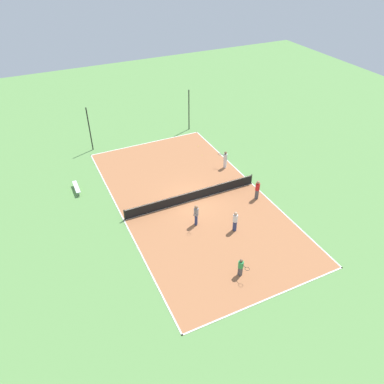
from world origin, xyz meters
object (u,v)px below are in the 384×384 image
object	(u,v)px
bench	(76,187)
player_far_green	(241,266)
tennis_net	(192,196)
tennis_ball_left_sideline	(198,146)
player_near_white	(235,220)
player_baseline_gray	(196,213)
player_coach_red	(257,189)
tennis_ball_near_net	(202,155)
player_far_white	(225,158)
fence_post_back_right	(189,110)
fence_post_back_left	(90,129)

from	to	relation	value
bench	player_far_green	distance (m)	16.37
tennis_net	tennis_ball_left_sideline	xyz separation A→B (m)	(4.60, 8.16, -0.46)
player_near_white	player_baseline_gray	distance (m)	2.99
bench	player_coach_red	bearing A→B (deg)	-119.71
tennis_ball_near_net	tennis_ball_left_sideline	size ratio (longest dim) A/B	1.00
player_near_white	player_baseline_gray	size ratio (longest dim) A/B	0.95
player_near_white	player_baseline_gray	world-z (taller)	player_baseline_gray
player_baseline_gray	tennis_ball_near_net	size ratio (longest dim) A/B	27.20
player_far_white	tennis_ball_left_sideline	bearing A→B (deg)	-34.48
player_near_white	tennis_ball_near_net	bearing A→B (deg)	-11.08
player_far_green	tennis_ball_near_net	xyz separation A→B (m)	(4.77, 15.09, -0.77)
player_far_white	fence_post_back_right	distance (m)	9.02
fence_post_back_right	player_far_green	bearing A→B (deg)	-106.19
player_baseline_gray	tennis_ball_left_sideline	bearing A→B (deg)	-174.06
player_coach_red	player_far_white	xyz separation A→B (m)	(0.03, 5.47, -0.03)
bench	player_near_white	size ratio (longest dim) A/B	1.11
fence_post_back_left	player_coach_red	bearing A→B (deg)	-53.84
player_baseline_gray	player_far_white	xyz separation A→B (m)	(6.10, 6.28, -0.08)
player_far_green	player_coach_red	xyz separation A→B (m)	(5.68, 6.67, 0.23)
player_far_white	fence_post_back_right	world-z (taller)	fence_post_back_right
tennis_ball_left_sideline	fence_post_back_right	size ratio (longest dim) A/B	0.01
tennis_net	player_baseline_gray	xyz separation A→B (m)	(-1.03, -2.91, 0.59)
tennis_ball_near_net	tennis_net	bearing A→B (deg)	-123.14
tennis_net	player_coach_red	bearing A→B (deg)	-22.57
bench	player_near_white	world-z (taller)	player_near_white
bench	player_baseline_gray	size ratio (longest dim) A/B	1.06
player_baseline_gray	fence_post_back_left	world-z (taller)	fence_post_back_left
player_far_green	fence_post_back_left	size ratio (longest dim) A/B	0.31
tennis_net	player_far_white	xyz separation A→B (m)	(5.07, 3.37, 0.51)
player_coach_red	tennis_ball_left_sideline	xyz separation A→B (m)	(-0.44, 10.25, -1.00)
bench	tennis_ball_left_sideline	world-z (taller)	bench
player_coach_red	tennis_ball_near_net	distance (m)	8.53
player_far_white	player_near_white	bearing A→B (deg)	115.07
player_baseline_gray	tennis_ball_near_net	world-z (taller)	player_baseline_gray
player_coach_red	fence_post_back_right	world-z (taller)	fence_post_back_right
bench	tennis_ball_left_sideline	distance (m)	13.31
player_coach_red	fence_post_back_right	xyz separation A→B (m)	(0.43, 14.39, 1.24)
tennis_ball_left_sideline	player_far_white	bearing A→B (deg)	-84.39
tennis_ball_left_sideline	tennis_ball_near_net	bearing A→B (deg)	-104.37
tennis_net	tennis_ball_left_sideline	size ratio (longest dim) A/B	173.45
player_near_white	player_far_white	xyz separation A→B (m)	(3.77, 8.15, -0.01)
player_coach_red	fence_post_back_left	xyz separation A→B (m)	(-10.52, 14.39, 1.24)
player_baseline_gray	player_coach_red	xyz separation A→B (m)	(6.08, 0.81, -0.04)
player_far_white	fence_post_back_left	xyz separation A→B (m)	(-10.54, 8.92, 1.28)
fence_post_back_left	player_baseline_gray	bearing A→B (deg)	-73.71
fence_post_back_right	tennis_net	bearing A→B (deg)	-114.00
player_near_white	fence_post_back_right	distance (m)	17.61
tennis_net	fence_post_back_left	xyz separation A→B (m)	(-5.47, 12.29, 1.79)
player_baseline_gray	fence_post_back_right	distance (m)	16.58
tennis_ball_near_net	fence_post_back_right	xyz separation A→B (m)	(1.34, 5.97, 2.24)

